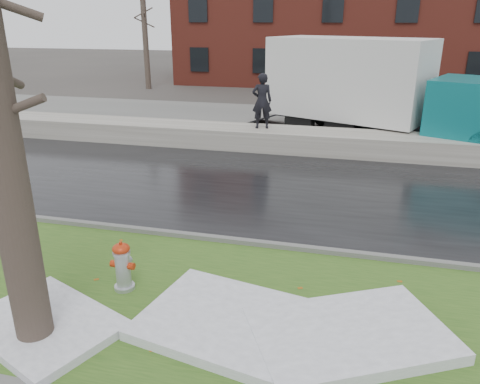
# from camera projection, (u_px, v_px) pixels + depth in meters

# --- Properties ---
(ground) EXTENTS (120.00, 120.00, 0.00)m
(ground) POSITION_uv_depth(u_px,v_px,m) (247.00, 271.00, 8.80)
(ground) COLOR #47423D
(ground) RESTS_ON ground
(verge) EXTENTS (60.00, 4.50, 0.04)m
(verge) POSITION_uv_depth(u_px,v_px,m) (230.00, 307.00, 7.66)
(verge) COLOR #2D4F1A
(verge) RESTS_ON ground
(road) EXTENTS (60.00, 7.00, 0.03)m
(road) POSITION_uv_depth(u_px,v_px,m) (284.00, 190.00, 12.89)
(road) COLOR black
(road) RESTS_ON ground
(parking_lot) EXTENTS (60.00, 9.00, 0.03)m
(parking_lot) POSITION_uv_depth(u_px,v_px,m) (314.00, 126.00, 20.61)
(parking_lot) COLOR slate
(parking_lot) RESTS_ON ground
(curb) EXTENTS (60.00, 0.15, 0.14)m
(curb) POSITION_uv_depth(u_px,v_px,m) (258.00, 244.00, 9.68)
(curb) COLOR slate
(curb) RESTS_ON ground
(snowbank) EXTENTS (60.00, 1.60, 0.75)m
(snowbank) POSITION_uv_depth(u_px,v_px,m) (303.00, 141.00, 16.58)
(snowbank) COLOR #B2ADA2
(snowbank) RESTS_ON ground
(brick_building) EXTENTS (26.00, 12.00, 10.00)m
(brick_building) POSITION_uv_depth(u_px,v_px,m) (369.00, 10.00, 33.87)
(brick_building) COLOR maroon
(brick_building) RESTS_ON ground
(bg_tree_left) EXTENTS (1.40, 1.62, 6.50)m
(bg_tree_left) POSITION_uv_depth(u_px,v_px,m) (145.00, 37.00, 30.37)
(bg_tree_left) COLOR brown
(bg_tree_left) RESTS_ON ground
(bg_tree_center) EXTENTS (1.40, 1.62, 6.50)m
(bg_tree_center) POSITION_uv_depth(u_px,v_px,m) (249.00, 35.00, 32.64)
(bg_tree_center) COLOR brown
(bg_tree_center) RESTS_ON ground
(fire_hydrant) EXTENTS (0.43, 0.37, 0.90)m
(fire_hydrant) POSITION_uv_depth(u_px,v_px,m) (123.00, 264.00, 7.99)
(fire_hydrant) COLOR #A6AAAE
(fire_hydrant) RESTS_ON verge
(box_truck) EXTENTS (11.19, 6.11, 3.79)m
(box_truck) POSITION_uv_depth(u_px,v_px,m) (378.00, 88.00, 17.45)
(box_truck) COLOR black
(box_truck) RESTS_ON ground
(worker) EXTENTS (0.81, 0.64, 1.94)m
(worker) POSITION_uv_depth(u_px,v_px,m) (262.00, 101.00, 16.48)
(worker) COLOR black
(worker) RESTS_ON snowbank
(snow_patch_near) EXTENTS (2.94, 2.47, 0.16)m
(snow_patch_near) POSITION_uv_depth(u_px,v_px,m) (230.00, 321.00, 7.13)
(snow_patch_near) COLOR white
(snow_patch_near) RESTS_ON verge
(snow_patch_far) EXTENTS (2.65, 2.33, 0.14)m
(snow_patch_far) POSITION_uv_depth(u_px,v_px,m) (45.00, 325.00, 7.07)
(snow_patch_far) COLOR white
(snow_patch_far) RESTS_ON verge
(snow_patch_side) EXTENTS (3.32, 2.89, 0.18)m
(snow_patch_side) POSITION_uv_depth(u_px,v_px,m) (350.00, 334.00, 6.82)
(snow_patch_side) COLOR white
(snow_patch_side) RESTS_ON verge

